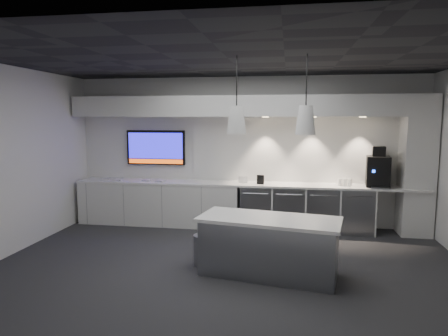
% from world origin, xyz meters
% --- Properties ---
extents(floor, '(7.00, 7.00, 0.00)m').
position_xyz_m(floor, '(0.00, 0.00, 0.00)').
color(floor, '#28282A').
rests_on(floor, ground).
extents(ceiling, '(7.00, 7.00, 0.00)m').
position_xyz_m(ceiling, '(0.00, 0.00, 3.00)').
color(ceiling, black).
rests_on(ceiling, wall_back).
extents(wall_back, '(7.00, 0.00, 7.00)m').
position_xyz_m(wall_back, '(0.00, 2.50, 1.50)').
color(wall_back, silver).
rests_on(wall_back, floor).
extents(wall_front, '(7.00, 0.00, 7.00)m').
position_xyz_m(wall_front, '(0.00, -2.50, 1.50)').
color(wall_front, silver).
rests_on(wall_front, floor).
extents(wall_left, '(0.00, 7.00, 7.00)m').
position_xyz_m(wall_left, '(-3.50, 0.00, 1.50)').
color(wall_left, silver).
rests_on(wall_left, floor).
extents(back_counter, '(6.80, 0.65, 0.04)m').
position_xyz_m(back_counter, '(0.00, 2.17, 0.88)').
color(back_counter, white).
rests_on(back_counter, left_base_cabinets).
extents(left_base_cabinets, '(3.30, 0.63, 0.86)m').
position_xyz_m(left_base_cabinets, '(-1.75, 2.17, 0.43)').
color(left_base_cabinets, silver).
rests_on(left_base_cabinets, floor).
extents(fridge_unit_a, '(0.60, 0.61, 0.85)m').
position_xyz_m(fridge_unit_a, '(0.25, 2.17, 0.42)').
color(fridge_unit_a, gray).
rests_on(fridge_unit_a, floor).
extents(fridge_unit_b, '(0.60, 0.61, 0.85)m').
position_xyz_m(fridge_unit_b, '(0.88, 2.17, 0.42)').
color(fridge_unit_b, gray).
rests_on(fridge_unit_b, floor).
extents(fridge_unit_c, '(0.60, 0.61, 0.85)m').
position_xyz_m(fridge_unit_c, '(1.51, 2.17, 0.42)').
color(fridge_unit_c, gray).
rests_on(fridge_unit_c, floor).
extents(fridge_unit_d, '(0.60, 0.61, 0.85)m').
position_xyz_m(fridge_unit_d, '(2.14, 2.17, 0.42)').
color(fridge_unit_d, gray).
rests_on(fridge_unit_d, floor).
extents(backsplash, '(4.60, 0.03, 1.30)m').
position_xyz_m(backsplash, '(1.20, 2.48, 1.55)').
color(backsplash, silver).
rests_on(backsplash, wall_back).
extents(soffit, '(6.90, 0.60, 0.40)m').
position_xyz_m(soffit, '(0.00, 2.20, 2.40)').
color(soffit, silver).
rests_on(soffit, wall_back).
extents(column, '(0.55, 0.55, 2.60)m').
position_xyz_m(column, '(3.20, 2.20, 1.30)').
color(column, silver).
rests_on(column, floor).
extents(wall_tv, '(1.25, 0.07, 0.72)m').
position_xyz_m(wall_tv, '(-1.90, 2.45, 1.56)').
color(wall_tv, black).
rests_on(wall_tv, wall_back).
extents(island, '(2.04, 1.15, 0.82)m').
position_xyz_m(island, '(0.61, -0.19, 0.41)').
color(island, gray).
rests_on(island, floor).
extents(bin, '(0.39, 0.39, 0.45)m').
position_xyz_m(bin, '(-0.36, 0.05, 0.23)').
color(bin, gray).
rests_on(bin, floor).
extents(coffee_machine, '(0.47, 0.63, 0.75)m').
position_xyz_m(coffee_machine, '(2.52, 2.20, 1.21)').
color(coffee_machine, black).
rests_on(coffee_machine, back_counter).
extents(sign_black, '(0.14, 0.03, 0.18)m').
position_xyz_m(sign_black, '(0.33, 2.08, 0.99)').
color(sign_black, black).
rests_on(sign_black, back_counter).
extents(sign_white, '(0.18, 0.07, 0.14)m').
position_xyz_m(sign_white, '(-0.02, 2.13, 0.97)').
color(sign_white, white).
rests_on(sign_white, back_counter).
extents(cup_cluster, '(0.25, 0.16, 0.14)m').
position_xyz_m(cup_cluster, '(1.92, 2.16, 0.97)').
color(cup_cluster, white).
rests_on(cup_cluster, back_counter).
extents(tray_a, '(0.20, 0.20, 0.02)m').
position_xyz_m(tray_a, '(-2.90, 2.13, 0.91)').
color(tray_a, '#B7B7B7').
rests_on(tray_a, back_counter).
extents(tray_b, '(0.16, 0.16, 0.02)m').
position_xyz_m(tray_b, '(-2.59, 2.09, 0.91)').
color(tray_b, '#B7B7B7').
rests_on(tray_b, back_counter).
extents(tray_c, '(0.16, 0.16, 0.02)m').
position_xyz_m(tray_c, '(-2.00, 2.12, 0.91)').
color(tray_c, '#B7B7B7').
rests_on(tray_c, back_counter).
extents(tray_d, '(0.20, 0.20, 0.02)m').
position_xyz_m(tray_d, '(-1.70, 2.09, 0.91)').
color(tray_d, '#B7B7B7').
rests_on(tray_d, back_counter).
extents(pendant_left, '(0.27, 0.27, 1.08)m').
position_xyz_m(pendant_left, '(0.15, -0.19, 2.15)').
color(pendant_left, silver).
rests_on(pendant_left, ceiling).
extents(pendant_right, '(0.27, 0.27, 1.08)m').
position_xyz_m(pendant_right, '(1.07, -0.19, 2.15)').
color(pendant_right, silver).
rests_on(pendant_right, ceiling).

